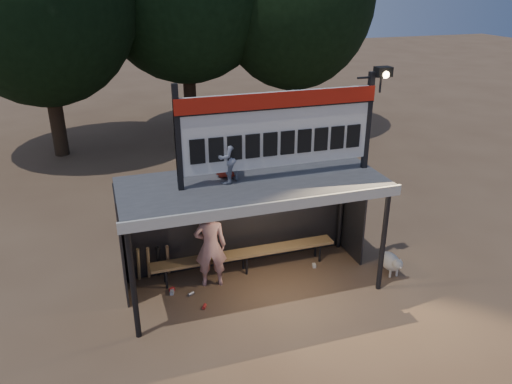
% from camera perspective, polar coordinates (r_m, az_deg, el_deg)
% --- Properties ---
extents(ground, '(80.00, 80.00, 0.00)m').
position_cam_1_polar(ground, '(10.46, -0.37, -10.57)').
color(ground, brown).
rests_on(ground, ground).
extents(player, '(0.71, 0.53, 1.77)m').
position_cam_1_polar(player, '(10.08, -5.23, -6.19)').
color(player, silver).
rests_on(player, ground).
extents(child_a, '(0.62, 0.60, 1.01)m').
position_cam_1_polar(child_a, '(9.13, -3.37, 4.05)').
color(child_a, gray).
rests_on(child_a, dugout_shelter).
extents(child_b, '(0.60, 0.58, 1.04)m').
position_cam_1_polar(child_b, '(9.40, -3.44, 4.67)').
color(child_b, '#9F2818').
rests_on(child_b, dugout_shelter).
extents(dugout_shelter, '(5.10, 2.08, 2.32)m').
position_cam_1_polar(dugout_shelter, '(9.77, -0.83, -0.78)').
color(dugout_shelter, '#3B3B3D').
rests_on(dugout_shelter, ground).
extents(scoreboard_assembly, '(4.10, 0.27, 1.99)m').
position_cam_1_polar(scoreboard_assembly, '(9.21, 2.93, 7.47)').
color(scoreboard_assembly, black).
rests_on(scoreboard_assembly, dugout_shelter).
extents(bench, '(4.00, 0.35, 0.48)m').
position_cam_1_polar(bench, '(10.68, -1.28, -7.07)').
color(bench, olive).
rests_on(bench, ground).
extents(dog, '(0.36, 0.81, 0.49)m').
position_cam_1_polar(dog, '(11.07, 15.15, -7.70)').
color(dog, beige).
rests_on(dog, ground).
extents(bats, '(0.69, 0.36, 0.84)m').
position_cam_1_polar(bats, '(10.61, -11.65, -7.84)').
color(bats, olive).
rests_on(bats, ground).
extents(litter, '(3.21, 0.87, 0.08)m').
position_cam_1_polar(litter, '(10.32, -4.94, -10.95)').
color(litter, '#AD1D1E').
rests_on(litter, ground).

